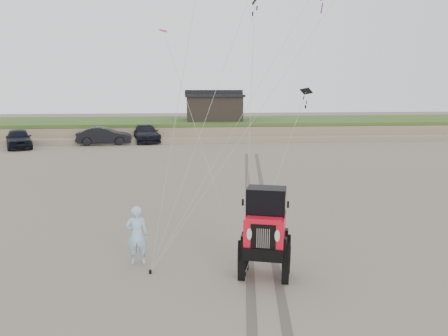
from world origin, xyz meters
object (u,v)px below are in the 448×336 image
Objects in this scene: cabin at (214,107)px; man at (137,235)px; truck_c at (145,133)px; jeep at (265,243)px; truck_a at (19,138)px; truck_b at (104,136)px.

cabin is 36.51m from man.
jeep is at bearing -92.09° from truck_c.
cabin is 1.09× the size of truck_c.
truck_a is at bearing -175.25° from truck_c.
cabin reaches higher than truck_c.
truck_a is 33.43m from jeep.
cabin reaches higher than truck_b.
jeep is at bearing -91.80° from cabin.
man is (-3.75, 1.33, -0.11)m from jeep.
truck_b is 0.90× the size of jeep.
cabin is 1.14× the size of jeep.
truck_c is at bearing -68.00° from truck_b.
truck_a is 0.90× the size of jeep.
truck_c is 32.79m from jeep.
man is at bearing -172.60° from truck_b.
man is (-4.92, -36.10, -2.30)m from cabin.
truck_b is 2.70× the size of man.
truck_c is 1.04× the size of jeep.
truck_c is at bearing -4.16° from truck_a.
truck_c is (10.96, 3.44, -0.02)m from truck_a.
truck_c is (3.72, 1.83, 0.02)m from truck_b.
jeep is 3.01× the size of man.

